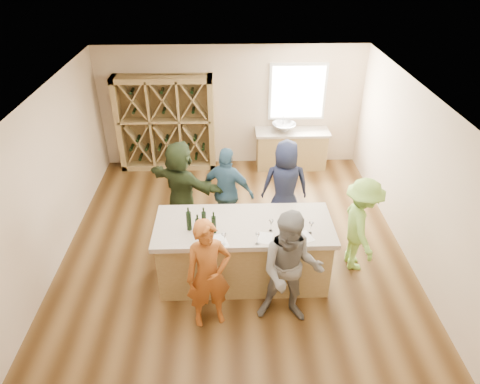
{
  "coord_description": "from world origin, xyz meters",
  "views": [
    {
      "loc": [
        -0.08,
        -5.86,
        4.93
      ],
      "look_at": [
        0.1,
        0.2,
        1.15
      ],
      "focal_mm": 32.0,
      "sensor_mm": 36.0,
      "label": 1
    }
  ],
  "objects_px": {
    "sink": "(284,127)",
    "wine_bottle_d": "(214,225)",
    "tasting_counter_base": "(244,254)",
    "person_near_left": "(208,275)",
    "person_far_mid": "(227,192)",
    "wine_bottle_c": "(204,220)",
    "person_server": "(360,225)",
    "wine_bottle_a": "(189,221)",
    "person_far_left": "(181,186)",
    "wine_rack": "(166,124)",
    "person_near_right": "(291,270)",
    "person_far_right": "(285,185)",
    "wine_bottle_b": "(198,228)"
  },
  "relations": [
    {
      "from": "sink",
      "to": "wine_bottle_d",
      "type": "relative_size",
      "value": 1.94
    },
    {
      "from": "tasting_counter_base",
      "to": "person_near_left",
      "type": "distance_m",
      "value": 1.08
    },
    {
      "from": "sink",
      "to": "tasting_counter_base",
      "type": "xyz_separation_m",
      "value": [
        -1.07,
        -3.81,
        -0.51
      ]
    },
    {
      "from": "sink",
      "to": "person_far_mid",
      "type": "bearing_deg",
      "value": -117.6
    },
    {
      "from": "sink",
      "to": "wine_bottle_c",
      "type": "bearing_deg",
      "value": -113.13
    },
    {
      "from": "sink",
      "to": "person_far_mid",
      "type": "distance_m",
      "value": 2.84
    },
    {
      "from": "wine_bottle_c",
      "to": "person_far_mid",
      "type": "distance_m",
      "value": 1.47
    },
    {
      "from": "person_far_mid",
      "to": "sink",
      "type": "bearing_deg",
      "value": -95.61
    },
    {
      "from": "person_server",
      "to": "sink",
      "type": "bearing_deg",
      "value": 12.42
    },
    {
      "from": "tasting_counter_base",
      "to": "person_near_left",
      "type": "bearing_deg",
      "value": -120.61
    },
    {
      "from": "wine_bottle_a",
      "to": "person_far_left",
      "type": "relative_size",
      "value": 0.17
    },
    {
      "from": "sink",
      "to": "person_far_left",
      "type": "height_order",
      "value": "person_far_left"
    },
    {
      "from": "wine_rack",
      "to": "person_near_right",
      "type": "height_order",
      "value": "wine_rack"
    },
    {
      "from": "person_far_mid",
      "to": "person_far_right",
      "type": "bearing_deg",
      "value": -149.86
    },
    {
      "from": "wine_bottle_b",
      "to": "wine_bottle_d",
      "type": "xyz_separation_m",
      "value": [
        0.23,
        0.07,
        -0.0
      ]
    },
    {
      "from": "wine_bottle_a",
      "to": "wine_bottle_d",
      "type": "distance_m",
      "value": 0.38
    },
    {
      "from": "wine_rack",
      "to": "wine_bottle_b",
      "type": "xyz_separation_m",
      "value": [
        0.96,
        -4.14,
        0.12
      ]
    },
    {
      "from": "person_near_left",
      "to": "wine_rack",
      "type": "bearing_deg",
      "value": 89.09
    },
    {
      "from": "sink",
      "to": "person_near_right",
      "type": "bearing_deg",
      "value": -95.51
    },
    {
      "from": "wine_rack",
      "to": "wine_bottle_c",
      "type": "height_order",
      "value": "wine_rack"
    },
    {
      "from": "tasting_counter_base",
      "to": "person_near_right",
      "type": "height_order",
      "value": "person_near_right"
    },
    {
      "from": "person_far_right",
      "to": "person_far_left",
      "type": "xyz_separation_m",
      "value": [
        -1.91,
        0.02,
        0.0
      ]
    },
    {
      "from": "tasting_counter_base",
      "to": "wine_bottle_c",
      "type": "xyz_separation_m",
      "value": [
        -0.6,
        -0.08,
        0.72
      ]
    },
    {
      "from": "wine_bottle_b",
      "to": "person_far_right",
      "type": "bearing_deg",
      "value": 48.97
    },
    {
      "from": "person_far_right",
      "to": "person_near_right",
      "type": "bearing_deg",
      "value": 86.47
    },
    {
      "from": "wine_rack",
      "to": "person_server",
      "type": "relative_size",
      "value": 1.33
    },
    {
      "from": "wine_bottle_a",
      "to": "person_far_left",
      "type": "height_order",
      "value": "person_far_left"
    },
    {
      "from": "person_far_mid",
      "to": "wine_bottle_b",
      "type": "bearing_deg",
      "value": 96.62
    },
    {
      "from": "person_near_left",
      "to": "person_far_right",
      "type": "xyz_separation_m",
      "value": [
        1.33,
        2.33,
        0.01
      ]
    },
    {
      "from": "person_near_left",
      "to": "person_server",
      "type": "distance_m",
      "value": 2.67
    },
    {
      "from": "tasting_counter_base",
      "to": "person_near_left",
      "type": "relative_size",
      "value": 1.49
    },
    {
      "from": "person_near_left",
      "to": "wine_bottle_a",
      "type": "bearing_deg",
      "value": 97.1
    },
    {
      "from": "person_far_left",
      "to": "tasting_counter_base",
      "type": "bearing_deg",
      "value": 159.13
    },
    {
      "from": "wine_bottle_a",
      "to": "person_far_right",
      "type": "relative_size",
      "value": 0.18
    },
    {
      "from": "wine_bottle_c",
      "to": "wine_bottle_d",
      "type": "distance_m",
      "value": 0.19
    },
    {
      "from": "sink",
      "to": "person_server",
      "type": "xyz_separation_m",
      "value": [
        0.83,
        -3.56,
        -0.18
      ]
    },
    {
      "from": "wine_bottle_a",
      "to": "person_server",
      "type": "distance_m",
      "value": 2.77
    },
    {
      "from": "person_far_right",
      "to": "wine_bottle_d",
      "type": "bearing_deg",
      "value": 53.87
    },
    {
      "from": "person_far_left",
      "to": "wine_rack",
      "type": "bearing_deg",
      "value": -44.75
    },
    {
      "from": "wine_bottle_b",
      "to": "wine_bottle_d",
      "type": "bearing_deg",
      "value": 16.77
    },
    {
      "from": "wine_bottle_c",
      "to": "person_server",
      "type": "xyz_separation_m",
      "value": [
        2.49,
        0.33,
        -0.39
      ]
    },
    {
      "from": "wine_bottle_a",
      "to": "person_near_left",
      "type": "distance_m",
      "value": 0.9
    },
    {
      "from": "wine_rack",
      "to": "wine_bottle_d",
      "type": "bearing_deg",
      "value": -73.75
    },
    {
      "from": "wine_bottle_a",
      "to": "person_far_mid",
      "type": "xyz_separation_m",
      "value": [
        0.57,
        1.41,
        -0.38
      ]
    },
    {
      "from": "sink",
      "to": "tasting_counter_base",
      "type": "height_order",
      "value": "sink"
    },
    {
      "from": "wine_bottle_a",
      "to": "person_far_left",
      "type": "xyz_separation_m",
      "value": [
        -0.28,
        1.58,
        -0.35
      ]
    },
    {
      "from": "wine_bottle_c",
      "to": "person_far_left",
      "type": "relative_size",
      "value": 0.16
    },
    {
      "from": "tasting_counter_base",
      "to": "person_far_left",
      "type": "bearing_deg",
      "value": 126.55
    },
    {
      "from": "tasting_counter_base",
      "to": "wine_bottle_a",
      "type": "distance_m",
      "value": 1.1
    },
    {
      "from": "wine_bottle_d",
      "to": "person_server",
      "type": "bearing_deg",
      "value": 10.76
    }
  ]
}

